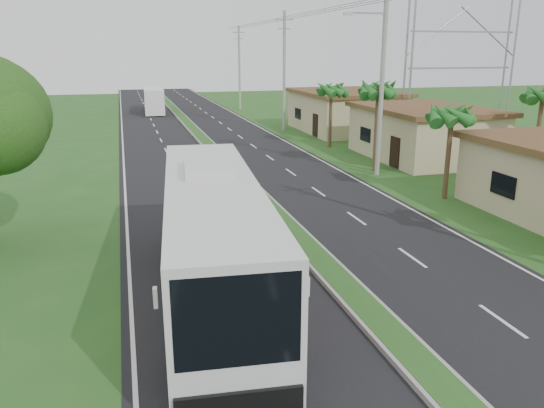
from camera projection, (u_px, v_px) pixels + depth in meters
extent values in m
plane|color=#23531E|center=(391.00, 339.00, 14.22)|extent=(180.00, 180.00, 0.00)
cube|color=black|center=(237.00, 176.00, 32.72)|extent=(14.00, 160.00, 0.02)
cube|color=gray|center=(237.00, 174.00, 32.70)|extent=(1.20, 160.00, 0.17)
cube|color=#23531E|center=(237.00, 173.00, 32.67)|extent=(0.95, 160.00, 0.02)
cube|color=silver|center=(125.00, 183.00, 30.99)|extent=(0.12, 160.00, 0.01)
cube|color=silver|center=(338.00, 170.00, 34.46)|extent=(0.12, 160.00, 0.01)
cube|color=tan|center=(423.00, 135.00, 37.73)|extent=(7.00, 10.00, 3.35)
cube|color=#56301E|center=(425.00, 109.00, 37.22)|extent=(7.60, 10.60, 0.32)
cube|color=tan|center=(345.00, 113.00, 50.66)|extent=(8.00, 11.00, 3.50)
cube|color=#56301E|center=(346.00, 92.00, 50.13)|extent=(8.60, 11.60, 0.32)
cylinder|color=#473321|center=(448.00, 155.00, 27.11)|extent=(0.26, 0.26, 4.60)
cylinder|color=#473321|center=(376.00, 129.00, 33.32)|extent=(0.26, 0.26, 5.40)
cylinder|color=#473321|center=(330.00, 117.00, 41.86)|extent=(0.26, 0.26, 4.80)
cylinder|color=#473321|center=(538.00, 134.00, 31.90)|extent=(0.26, 0.26, 5.20)
cylinder|color=gray|center=(382.00, 76.00, 31.40)|extent=(0.28, 0.28, 12.00)
cube|color=gray|center=(367.00, 13.00, 30.12)|extent=(2.40, 0.10, 0.10)
cylinder|color=gray|center=(284.00, 72.00, 50.04)|extent=(0.28, 0.28, 11.00)
cube|color=gray|center=(285.00, 20.00, 48.74)|extent=(1.60, 0.12, 0.12)
cube|color=gray|center=(285.00, 29.00, 48.96)|extent=(1.20, 0.10, 0.10)
cylinder|color=gray|center=(239.00, 68.00, 68.61)|extent=(0.28, 0.28, 10.50)
cube|color=gray|center=(239.00, 32.00, 67.38)|extent=(1.60, 0.12, 0.12)
cube|color=gray|center=(239.00, 39.00, 67.60)|extent=(1.20, 0.10, 0.10)
cylinder|color=gray|center=(411.00, 69.00, 44.24)|extent=(0.18, 0.18, 12.00)
cylinder|color=gray|center=(512.00, 68.00, 46.83)|extent=(0.18, 0.18, 12.00)
cylinder|color=gray|center=(405.00, 68.00, 45.17)|extent=(0.18, 0.18, 12.00)
cylinder|color=gray|center=(505.00, 67.00, 47.75)|extent=(0.18, 0.18, 12.00)
cube|color=gray|center=(460.00, 68.00, 46.00)|extent=(10.00, 0.14, 0.14)
cube|color=gray|center=(463.00, 32.00, 45.16)|extent=(10.00, 0.14, 0.14)
cube|color=silver|center=(213.00, 235.00, 15.80)|extent=(3.80, 12.86, 3.33)
cube|color=black|center=(211.00, 206.00, 16.20)|extent=(3.62, 10.34, 1.33)
cube|color=black|center=(237.00, 321.00, 9.72)|extent=(2.38, 0.36, 1.86)
cube|color=red|center=(217.00, 273.00, 14.79)|extent=(3.19, 5.71, 0.58)
cube|color=#F0B114|center=(213.00, 260.00, 16.36)|extent=(2.97, 3.40, 0.26)
cube|color=silver|center=(208.00, 167.00, 16.49)|extent=(1.71, 2.66, 0.30)
cylinder|color=black|center=(176.00, 360.00, 12.25)|extent=(0.44, 1.12, 1.10)
cylinder|color=black|center=(278.00, 350.00, 12.66)|extent=(0.44, 1.12, 1.10)
cylinder|color=black|center=(175.00, 248.00, 19.23)|extent=(0.44, 1.12, 1.10)
cylinder|color=black|center=(240.00, 244.00, 19.64)|extent=(0.44, 1.12, 1.10)
cube|color=white|center=(154.00, 100.00, 66.06)|extent=(2.66, 10.49, 2.90)
cube|color=black|center=(153.00, 92.00, 66.24)|extent=(2.61, 7.78, 0.98)
cube|color=orange|center=(154.00, 105.00, 65.36)|extent=(2.50, 5.06, 0.32)
cylinder|color=black|center=(147.00, 113.00, 62.14)|extent=(0.30, 0.88, 0.87)
cylinder|color=black|center=(164.00, 112.00, 62.58)|extent=(0.30, 0.88, 0.87)
cylinder|color=black|center=(146.00, 106.00, 69.75)|extent=(0.30, 0.88, 0.87)
cylinder|color=black|center=(161.00, 106.00, 70.19)|extent=(0.30, 0.88, 0.87)
imported|color=black|center=(239.00, 218.00, 22.93)|extent=(1.68, 0.85, 0.97)
imported|color=maroon|center=(238.00, 195.00, 22.65)|extent=(0.78, 0.61, 1.89)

